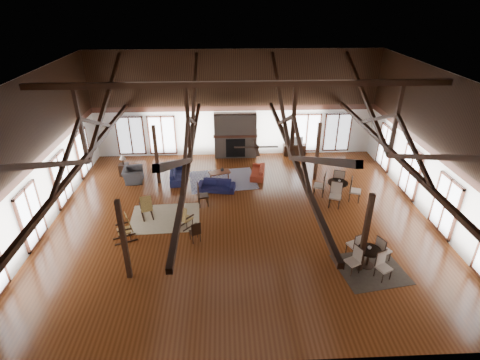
{
  "coord_description": "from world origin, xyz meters",
  "views": [
    {
      "loc": [
        -0.68,
        -13.59,
        8.86
      ],
      "look_at": [
        0.01,
        1.0,
        1.33
      ],
      "focal_mm": 28.0,
      "sensor_mm": 36.0,
      "label": 1
    }
  ],
  "objects_px": {
    "sofa_navy_left": "(177,175)",
    "sofa_navy_front": "(216,186)",
    "sofa_orange": "(258,171)",
    "coffee_table": "(219,173)",
    "cafe_table_near": "(369,255)",
    "cafe_table_far": "(337,187)",
    "armchair": "(133,175)",
    "tv_console": "(294,149)"
  },
  "relations": [
    {
      "from": "sofa_navy_front",
      "to": "tv_console",
      "type": "xyz_separation_m",
      "value": [
        4.58,
        4.24,
        0.06
      ]
    },
    {
      "from": "sofa_orange",
      "to": "tv_console",
      "type": "relative_size",
      "value": 1.32
    },
    {
      "from": "sofa_orange",
      "to": "coffee_table",
      "type": "distance_m",
      "value": 2.03
    },
    {
      "from": "coffee_table",
      "to": "cafe_table_near",
      "type": "xyz_separation_m",
      "value": [
        5.27,
        -7.09,
        0.14
      ]
    },
    {
      "from": "sofa_navy_front",
      "to": "sofa_navy_left",
      "type": "distance_m",
      "value": 2.4
    },
    {
      "from": "coffee_table",
      "to": "cafe_table_far",
      "type": "distance_m",
      "value": 5.94
    },
    {
      "from": "coffee_table",
      "to": "tv_console",
      "type": "relative_size",
      "value": 0.92
    },
    {
      "from": "coffee_table",
      "to": "tv_console",
      "type": "height_order",
      "value": "tv_console"
    },
    {
      "from": "coffee_table",
      "to": "cafe_table_near",
      "type": "height_order",
      "value": "cafe_table_near"
    },
    {
      "from": "sofa_navy_left",
      "to": "sofa_orange",
      "type": "relative_size",
      "value": 1.08
    },
    {
      "from": "armchair",
      "to": "cafe_table_far",
      "type": "bearing_deg",
      "value": -107.1
    },
    {
      "from": "sofa_navy_front",
      "to": "cafe_table_near",
      "type": "xyz_separation_m",
      "value": [
        5.41,
        -5.83,
        0.23
      ]
    },
    {
      "from": "sofa_orange",
      "to": "cafe_table_far",
      "type": "height_order",
      "value": "cafe_table_far"
    },
    {
      "from": "sofa_navy_front",
      "to": "cafe_table_far",
      "type": "relative_size",
      "value": 0.81
    },
    {
      "from": "sofa_navy_front",
      "to": "tv_console",
      "type": "height_order",
      "value": "tv_console"
    },
    {
      "from": "sofa_navy_left",
      "to": "cafe_table_far",
      "type": "xyz_separation_m",
      "value": [
        7.68,
        -2.25,
        0.3
      ]
    },
    {
      "from": "armchair",
      "to": "cafe_table_far",
      "type": "distance_m",
      "value": 10.16
    },
    {
      "from": "sofa_navy_front",
      "to": "sofa_orange",
      "type": "distance_m",
      "value": 2.64
    },
    {
      "from": "tv_console",
      "to": "armchair",
      "type": "bearing_deg",
      "value": -161.11
    },
    {
      "from": "sofa_orange",
      "to": "cafe_table_far",
      "type": "xyz_separation_m",
      "value": [
        3.5,
        -2.5,
        0.32
      ]
    },
    {
      "from": "coffee_table",
      "to": "cafe_table_far",
      "type": "bearing_deg",
      "value": -39.75
    },
    {
      "from": "sofa_navy_front",
      "to": "coffee_table",
      "type": "bearing_deg",
      "value": 92.89
    },
    {
      "from": "cafe_table_far",
      "to": "tv_console",
      "type": "height_order",
      "value": "cafe_table_far"
    },
    {
      "from": "tv_console",
      "to": "sofa_navy_left",
      "type": "bearing_deg",
      "value": -155.88
    },
    {
      "from": "cafe_table_far",
      "to": "cafe_table_near",
      "type": "bearing_deg",
      "value": -92.79
    },
    {
      "from": "sofa_orange",
      "to": "sofa_navy_front",
      "type": "bearing_deg",
      "value": -45.15
    },
    {
      "from": "sofa_navy_front",
      "to": "sofa_orange",
      "type": "bearing_deg",
      "value": 44.78
    },
    {
      "from": "cafe_table_far",
      "to": "sofa_navy_left",
      "type": "bearing_deg",
      "value": 163.66
    },
    {
      "from": "cafe_table_near",
      "to": "tv_console",
      "type": "relative_size",
      "value": 1.48
    },
    {
      "from": "coffee_table",
      "to": "armchair",
      "type": "bearing_deg",
      "value": 162.87
    },
    {
      "from": "sofa_navy_left",
      "to": "sofa_navy_front",
      "type": "bearing_deg",
      "value": -127.05
    },
    {
      "from": "coffee_table",
      "to": "tv_console",
      "type": "distance_m",
      "value": 5.34
    },
    {
      "from": "armchair",
      "to": "cafe_table_near",
      "type": "bearing_deg",
      "value": -130.73
    },
    {
      "from": "tv_console",
      "to": "cafe_table_near",
      "type": "bearing_deg",
      "value": -85.24
    },
    {
      "from": "coffee_table",
      "to": "cafe_table_near",
      "type": "relative_size",
      "value": 0.62
    },
    {
      "from": "sofa_navy_left",
      "to": "cafe_table_near",
      "type": "distance_m",
      "value": 10.3
    },
    {
      "from": "coffee_table",
      "to": "cafe_table_far",
      "type": "xyz_separation_m",
      "value": [
        5.51,
        -2.23,
        0.21
      ]
    },
    {
      "from": "sofa_navy_left",
      "to": "sofa_orange",
      "type": "distance_m",
      "value": 4.19
    },
    {
      "from": "sofa_navy_front",
      "to": "coffee_table",
      "type": "relative_size",
      "value": 1.5
    },
    {
      "from": "sofa_navy_front",
      "to": "cafe_table_far",
      "type": "height_order",
      "value": "cafe_table_far"
    },
    {
      "from": "sofa_navy_left",
      "to": "armchair",
      "type": "xyz_separation_m",
      "value": [
        -2.25,
        -0.07,
        0.08
      ]
    },
    {
      "from": "cafe_table_far",
      "to": "tv_console",
      "type": "relative_size",
      "value": 1.71
    }
  ]
}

